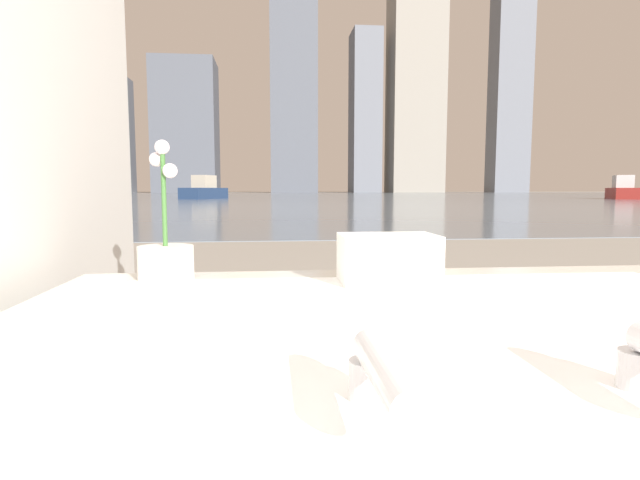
% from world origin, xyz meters
% --- Properties ---
extents(bathtub, '(1.68, 1.30, 0.54)m').
position_xyz_m(bathtub, '(0.00, 0.40, 0.28)').
color(bathtub, silver).
rests_on(bathtub, ground_plane).
extents(faucet_near, '(0.04, 0.19, 0.08)m').
position_xyz_m(faucet_near, '(-0.22, 0.10, 0.59)').
color(faucet_near, silver).
rests_on(faucet_near, bathtub).
extents(potted_orchid, '(0.14, 0.14, 0.36)m').
position_xyz_m(potted_orchid, '(-0.60, 0.94, 0.60)').
color(potted_orchid, silver).
rests_on(potted_orchid, bathtub).
extents(towel_stack, '(0.24, 0.16, 0.12)m').
position_xyz_m(towel_stack, '(-0.04, 0.86, 0.60)').
color(towel_stack, white).
rests_on(towel_stack, bathtub).
extents(harbor_water, '(180.00, 110.00, 0.01)m').
position_xyz_m(harbor_water, '(0.00, 62.00, 0.01)').
color(harbor_water, slate).
rests_on(harbor_water, ground_plane).
extents(harbor_boat_0, '(3.76, 5.21, 1.86)m').
position_xyz_m(harbor_boat_0, '(27.43, 36.76, 0.67)').
color(harbor_boat_0, maroon).
rests_on(harbor_boat_0, harbor_water).
extents(harbor_boat_2, '(1.92, 3.33, 1.18)m').
position_xyz_m(harbor_boat_2, '(-16.39, 49.99, 0.43)').
color(harbor_boat_2, '#4C4C51').
rests_on(harbor_boat_2, harbor_water).
extents(harbor_boat_4, '(2.06, 4.62, 1.68)m').
position_xyz_m(harbor_boat_4, '(-19.45, 65.63, 0.60)').
color(harbor_boat_4, maroon).
rests_on(harbor_boat_4, harbor_water).
extents(harbor_boat_5, '(3.43, 5.28, 1.88)m').
position_xyz_m(harbor_boat_5, '(-5.61, 40.35, 0.67)').
color(harbor_boat_5, navy).
rests_on(harbor_boat_5, harbor_water).
extents(skyline_tower_0, '(7.33, 6.07, 25.45)m').
position_xyz_m(skyline_tower_0, '(-35.27, 118.00, 12.73)').
color(skyline_tower_0, slate).
rests_on(skyline_tower_0, ground_plane).
extents(skyline_tower_1, '(13.91, 12.15, 29.64)m').
position_xyz_m(skyline_tower_1, '(-19.47, 118.00, 14.82)').
color(skyline_tower_1, '#4C515B').
rests_on(skyline_tower_1, ground_plane).
extents(skyline_tower_2, '(10.75, 8.18, 64.69)m').
position_xyz_m(skyline_tower_2, '(5.11, 118.00, 32.35)').
color(skyline_tower_2, '#4C515B').
rests_on(skyline_tower_2, ground_plane).
extents(skyline_tower_3, '(6.59, 9.02, 37.27)m').
position_xyz_m(skyline_tower_3, '(22.00, 118.00, 18.63)').
color(skyline_tower_3, slate).
rests_on(skyline_tower_3, ground_plane).
extents(skyline_tower_4, '(12.33, 9.74, 55.42)m').
position_xyz_m(skyline_tower_4, '(34.10, 118.00, 27.71)').
color(skyline_tower_4, gray).
rests_on(skyline_tower_4, ground_plane).
extents(skyline_tower_5, '(8.76, 6.09, 53.50)m').
position_xyz_m(skyline_tower_5, '(57.50, 118.00, 26.75)').
color(skyline_tower_5, slate).
rests_on(skyline_tower_5, ground_plane).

